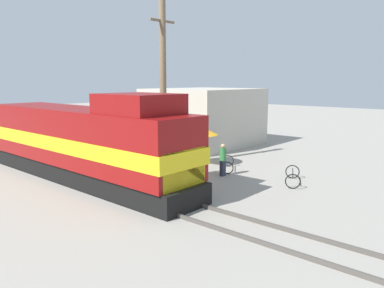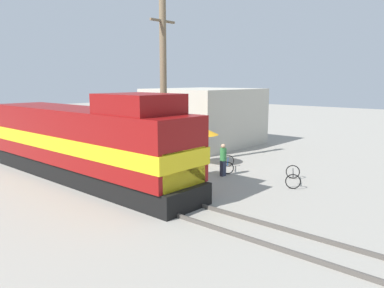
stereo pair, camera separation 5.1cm
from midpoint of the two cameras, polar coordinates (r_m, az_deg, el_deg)
name	(u,v)px [view 1 (the left image)]	position (r m, az deg, el deg)	size (l,w,h in m)	color
ground_plane	(125,192)	(17.29, -10.29, -7.23)	(120.00, 120.00, 0.00)	gray
rail_near	(112,194)	(16.85, -12.22, -7.47)	(0.08, 29.43, 0.15)	#4C4742
rail_far	(137,187)	(17.70, -8.47, -6.52)	(0.08, 29.43, 0.15)	#4C4742
locomotive	(87,143)	(19.09, -15.73, 0.09)	(2.84, 14.40, 4.44)	black
utility_pole	(163,85)	(21.29, -4.51, 8.94)	(1.80, 0.38, 9.29)	#726047
vendor_umbrella	(199,130)	(21.86, 1.00, 2.10)	(2.24, 2.24, 2.35)	#4C4C4C
billboard_sign	(130,111)	(24.61, -9.43, 5.00)	(2.49, 0.12, 4.00)	#595959
shrub_cluster	(184,157)	(22.14, -1.23, -1.94)	(1.04, 1.04, 1.04)	#2D722D
person_bystander	(223,159)	(19.67, 4.65, -2.22)	(0.34, 0.34, 1.72)	#2D3347
bicycle	(227,164)	(21.06, 5.36, -3.05)	(1.93, 1.63, 0.69)	black
bicycle_spare	(293,176)	(18.95, 15.01, -4.75)	(2.07, 1.52, 0.71)	black
building_block_distant	(204,117)	(29.26, 1.77, 4.18)	(7.69, 6.86, 4.34)	#B7B2A3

